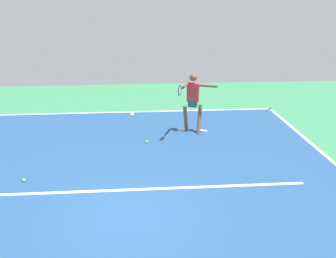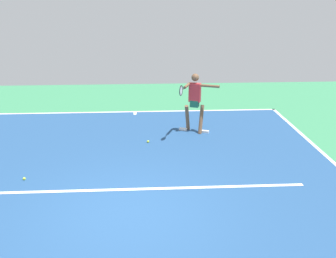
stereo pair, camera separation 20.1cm
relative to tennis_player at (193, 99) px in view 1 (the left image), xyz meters
name	(u,v)px [view 1 (the left image)]	position (x,y,z in m)	size (l,w,h in m)	color
ground_plane	(129,214)	(1.84, 4.47, -1.04)	(22.37, 22.37, 0.00)	#388456
court_surface	(129,214)	(1.84, 4.47, -1.04)	(10.21, 13.49, 0.00)	navy
court_line_baseline_near	(132,112)	(1.84, -2.22, -1.03)	(10.21, 0.10, 0.01)	white
court_line_service	(130,190)	(1.84, 3.51, -1.03)	(7.66, 0.10, 0.01)	white
court_line_centre_mark	(132,114)	(1.84, -2.02, -1.03)	(0.10, 0.30, 0.01)	white
tennis_player	(193,99)	(0.00, 0.00, 0.00)	(1.24, 1.20, 1.81)	brown
tennis_ball_far_corner	(24,180)	(4.21, 2.94, -1.00)	(0.07, 0.07, 0.07)	#C6E53D
tennis_ball_near_player	(147,142)	(1.40, 0.81, -1.00)	(0.07, 0.07, 0.07)	#CCE033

